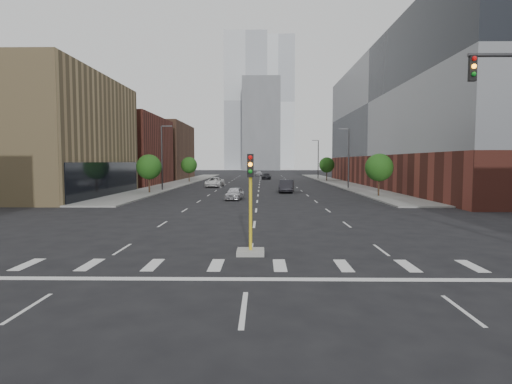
{
  "coord_description": "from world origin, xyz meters",
  "views": [
    {
      "loc": [
        0.51,
        -9.55,
        4.07
      ],
      "look_at": [
        0.19,
        12.52,
        2.5
      ],
      "focal_mm": 30.0,
      "sensor_mm": 36.0,
      "label": 1
    }
  ],
  "objects_px": {
    "car_far_left": "(215,182)",
    "car_distant": "(258,173)",
    "median_traffic_signal": "(251,233)",
    "car_deep_right": "(267,176)",
    "car_near_left": "(235,193)",
    "car_mid_right": "(287,186)"
  },
  "relations": [
    {
      "from": "car_near_left",
      "to": "car_mid_right",
      "type": "xyz_separation_m",
      "value": [
        6.19,
        10.85,
        0.16
      ]
    },
    {
      "from": "median_traffic_signal",
      "to": "car_near_left",
      "type": "distance_m",
      "value": 27.19
    },
    {
      "from": "median_traffic_signal",
      "to": "car_deep_right",
      "type": "xyz_separation_m",
      "value": [
        1.5,
        79.86,
        -0.26
      ]
    },
    {
      "from": "car_near_left",
      "to": "car_far_left",
      "type": "bearing_deg",
      "value": 108.81
    },
    {
      "from": "median_traffic_signal",
      "to": "car_mid_right",
      "type": "height_order",
      "value": "median_traffic_signal"
    },
    {
      "from": "car_far_left",
      "to": "car_mid_right",
      "type": "bearing_deg",
      "value": -44.58
    },
    {
      "from": "car_far_left",
      "to": "car_distant",
      "type": "bearing_deg",
      "value": 86.88
    },
    {
      "from": "car_near_left",
      "to": "car_distant",
      "type": "bearing_deg",
      "value": 95.9
    },
    {
      "from": "car_mid_right",
      "to": "car_deep_right",
      "type": "xyz_separation_m",
      "value": [
        -2.24,
        41.94,
        -0.13
      ]
    },
    {
      "from": "car_near_left",
      "to": "car_deep_right",
      "type": "relative_size",
      "value": 0.81
    },
    {
      "from": "car_mid_right",
      "to": "car_far_left",
      "type": "bearing_deg",
      "value": 137.65
    },
    {
      "from": "car_mid_right",
      "to": "car_deep_right",
      "type": "height_order",
      "value": "car_mid_right"
    },
    {
      "from": "car_far_left",
      "to": "car_deep_right",
      "type": "distance_m",
      "value": 30.78
    },
    {
      "from": "median_traffic_signal",
      "to": "car_deep_right",
      "type": "distance_m",
      "value": 79.87
    },
    {
      "from": "car_far_left",
      "to": "car_distant",
      "type": "relative_size",
      "value": 1.22
    },
    {
      "from": "median_traffic_signal",
      "to": "car_distant",
      "type": "height_order",
      "value": "median_traffic_signal"
    },
    {
      "from": "median_traffic_signal",
      "to": "car_far_left",
      "type": "relative_size",
      "value": 0.8
    },
    {
      "from": "car_far_left",
      "to": "car_deep_right",
      "type": "height_order",
      "value": "car_far_left"
    },
    {
      "from": "median_traffic_signal",
      "to": "car_deep_right",
      "type": "height_order",
      "value": "median_traffic_signal"
    },
    {
      "from": "car_near_left",
      "to": "car_distant",
      "type": "xyz_separation_m",
      "value": [
        1.89,
        75.61,
        0.09
      ]
    },
    {
      "from": "median_traffic_signal",
      "to": "car_near_left",
      "type": "relative_size",
      "value": 1.1
    },
    {
      "from": "median_traffic_signal",
      "to": "car_near_left",
      "type": "xyz_separation_m",
      "value": [
        -2.46,
        27.07,
        -0.29
      ]
    }
  ]
}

